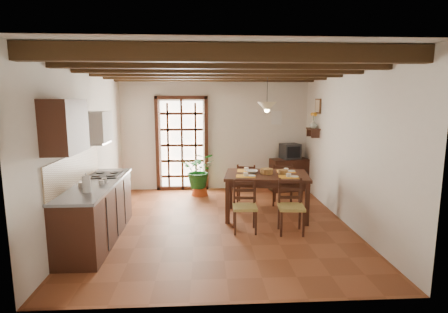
{
  "coord_description": "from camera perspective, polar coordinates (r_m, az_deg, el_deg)",
  "views": [
    {
      "loc": [
        -0.26,
        -5.96,
        2.2
      ],
      "look_at": [
        0.1,
        0.4,
        1.15
      ],
      "focal_mm": 28.0,
      "sensor_mm": 36.0,
      "label": 1
    }
  ],
  "objects": [
    {
      "name": "ground_plane",
      "position": [
        6.36,
        -0.71,
        -10.88
      ],
      "size": [
        5.0,
        5.0,
        0.0
      ],
      "primitive_type": "plane",
      "color": "brown"
    },
    {
      "name": "room_shell",
      "position": [
        5.98,
        -0.74,
        5.68
      ],
      "size": [
        4.52,
        5.02,
        2.81
      ],
      "color": "silver",
      "rests_on": "ground_plane"
    },
    {
      "name": "ceiling_beams",
      "position": [
        5.99,
        -0.76,
        14.05
      ],
      "size": [
        4.5,
        4.34,
        0.2
      ],
      "color": "black",
      "rests_on": "room_shell"
    },
    {
      "name": "french_door",
      "position": [
        8.49,
        -6.87,
        2.36
      ],
      "size": [
        1.26,
        0.11,
        2.32
      ],
      "color": "white",
      "rests_on": "ground_plane"
    },
    {
      "name": "kitchen_counter",
      "position": [
        5.88,
        -20.04,
        -8.29
      ],
      "size": [
        0.64,
        2.25,
        1.38
      ],
      "color": "#341910",
      "rests_on": "ground_plane"
    },
    {
      "name": "upper_cabinet",
      "position": [
        5.01,
        -24.52,
        4.52
      ],
      "size": [
        0.35,
        0.8,
        0.7
      ],
      "primitive_type": "cube",
      "color": "#341910",
      "rests_on": "room_shell"
    },
    {
      "name": "range_hood",
      "position": [
        6.19,
        -20.09,
        4.48
      ],
      "size": [
        0.38,
        0.6,
        0.54
      ],
      "color": "white",
      "rests_on": "room_shell"
    },
    {
      "name": "counter_items",
      "position": [
        5.84,
        -20.06,
        -3.48
      ],
      "size": [
        0.5,
        1.43,
        0.25
      ],
      "color": "black",
      "rests_on": "kitchen_counter"
    },
    {
      "name": "dining_table",
      "position": [
        6.57,
        6.94,
        -3.73
      ],
      "size": [
        1.64,
        1.18,
        0.83
      ],
      "rotation": [
        0.0,
        0.0,
        -0.14
      ],
      "color": "#371C11",
      "rests_on": "ground_plane"
    },
    {
      "name": "chair_near_left",
      "position": [
        5.94,
        3.4,
        -9.64
      ],
      "size": [
        0.41,
        0.39,
        0.86
      ],
      "rotation": [
        0.0,
        0.0,
        -0.04
      ],
      "color": "#A69247",
      "rests_on": "ground_plane"
    },
    {
      "name": "chair_near_right",
      "position": [
        5.97,
        10.84,
        -9.57
      ],
      "size": [
        0.45,
        0.43,
        0.9
      ],
      "rotation": [
        0.0,
        0.0,
        -0.09
      ],
      "color": "#A69247",
      "rests_on": "ground_plane"
    },
    {
      "name": "chair_far_left",
      "position": [
        7.43,
        3.69,
        -5.7
      ],
      "size": [
        0.48,
        0.46,
        0.87
      ],
      "rotation": [
        0.0,
        0.0,
        2.92
      ],
      "color": "#A69247",
      "rests_on": "ground_plane"
    },
    {
      "name": "chair_far_right",
      "position": [
        7.45,
        9.58,
        -5.71
      ],
      "size": [
        0.51,
        0.49,
        0.89
      ],
      "rotation": [
        0.0,
        0.0,
        2.85
      ],
      "color": "#A69247",
      "rests_on": "ground_plane"
    },
    {
      "name": "table_setting",
      "position": [
        6.52,
        6.98,
        -1.89
      ],
      "size": [
        1.11,
        0.74,
        0.1
      ],
      "rotation": [
        0.0,
        0.0,
        -0.14
      ],
      "color": "#F4A526",
      "rests_on": "dining_table"
    },
    {
      "name": "table_bowl",
      "position": [
        6.59,
        4.58,
        -2.47
      ],
      "size": [
        0.23,
        0.23,
        0.05
      ],
      "primitive_type": "imported",
      "rotation": [
        0.0,
        0.0,
        -0.07
      ],
      "color": "white",
      "rests_on": "dining_table"
    },
    {
      "name": "sideboard",
      "position": [
        8.63,
        10.62,
        -2.93
      ],
      "size": [
        0.98,
        0.59,
        0.78
      ],
      "primitive_type": "cube",
      "rotation": [
        0.0,
        0.0,
        0.2
      ],
      "color": "#341910",
      "rests_on": "ground_plane"
    },
    {
      "name": "crt_tv",
      "position": [
        8.53,
        10.75,
        0.86
      ],
      "size": [
        0.5,
        0.47,
        0.36
      ],
      "rotation": [
        0.0,
        0.0,
        0.24
      ],
      "color": "black",
      "rests_on": "sideboard"
    },
    {
      "name": "fuse_box",
      "position": [
        8.64,
        8.57,
        6.26
      ],
      "size": [
        0.25,
        0.03,
        0.32
      ],
      "primitive_type": "cube",
      "color": "white",
      "rests_on": "room_shell"
    },
    {
      "name": "plant_pot",
      "position": [
        8.14,
        -4.01,
        -5.55
      ],
      "size": [
        0.39,
        0.39,
        0.24
      ],
      "primitive_type": "cone",
      "color": "#973A15",
      "rests_on": "ground_plane"
    },
    {
      "name": "potted_plant",
      "position": [
        8.03,
        -4.04,
        -2.38
      ],
      "size": [
        1.92,
        1.65,
        2.13
      ],
      "primitive_type": "imported",
      "rotation": [
        0.0,
        0.0,
        -0.0
      ],
      "color": "#144C19",
      "rests_on": "ground_plane"
    },
    {
      "name": "wall_shelf",
      "position": [
        7.96,
        14.35,
        4.1
      ],
      "size": [
        0.2,
        0.42,
        0.2
      ],
      "color": "#341910",
      "rests_on": "room_shell"
    },
    {
      "name": "shelf_vase",
      "position": [
        7.95,
        14.39,
        5.1
      ],
      "size": [
        0.15,
        0.15,
        0.15
      ],
      "primitive_type": "imported",
      "color": "#B2BFB2",
      "rests_on": "wall_shelf"
    },
    {
      "name": "shelf_flowers",
      "position": [
        7.94,
        14.45,
        6.59
      ],
      "size": [
        0.14,
        0.14,
        0.36
      ],
      "color": "#F4A526",
      "rests_on": "shelf_vase"
    },
    {
      "name": "framed_picture",
      "position": [
        7.96,
        15.08,
        7.96
      ],
      "size": [
        0.03,
        0.32,
        0.32
      ],
      "color": "brown",
      "rests_on": "room_shell"
    },
    {
      "name": "pendant_lamp",
      "position": [
        6.5,
        7.03,
        8.21
      ],
      "size": [
        0.36,
        0.36,
        0.84
      ],
      "color": "black",
      "rests_on": "room_shell"
    }
  ]
}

